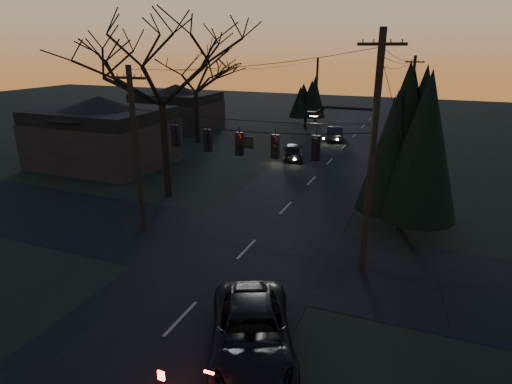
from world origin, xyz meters
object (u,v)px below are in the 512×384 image
at_px(utility_pole_left, 143,230).
at_px(sedan_oncoming_b, 335,133).
at_px(utility_pole_far_l, 315,123).
at_px(evergreen_right, 409,148).
at_px(sedan_oncoming_a, 293,151).
at_px(bare_tree_left, 159,65).
at_px(utility_pole_right, 362,271).
at_px(suv_near, 252,334).
at_px(utility_pole_far_r, 406,143).

relative_size(utility_pole_left, sedan_oncoming_b, 1.94).
bearing_deg(utility_pole_far_l, evergreen_right, -67.56).
relative_size(utility_pole_far_l, sedan_oncoming_a, 1.94).
height_order(utility_pole_left, bare_tree_left, bare_tree_left).
bearing_deg(sedan_oncoming_a, utility_pole_right, 99.46).
relative_size(utility_pole_far_l, evergreen_right, 1.04).
height_order(evergreen_right, suv_near, evergreen_right).
relative_size(utility_pole_far_r, sedan_oncoming_b, 1.94).
xyz_separation_m(bare_tree_left, suv_near, (10.93, -11.98, -7.50)).
relative_size(utility_pole_right, utility_pole_far_r, 1.18).
relative_size(bare_tree_left, suv_near, 2.15).
relative_size(utility_pole_left, utility_pole_far_r, 1.00).
xyz_separation_m(utility_pole_far_r, suv_near, (-2.41, -34.75, 0.77)).
bearing_deg(sedan_oncoming_a, evergreen_right, 111.95).
distance_m(utility_pole_far_l, evergreen_right, 33.50).
xyz_separation_m(utility_pole_left, evergreen_right, (12.67, 5.31, 4.45)).
relative_size(utility_pole_far_l, suv_near, 1.45).
distance_m(utility_pole_left, evergreen_right, 14.45).
xyz_separation_m(evergreen_right, sedan_oncoming_b, (-8.14, 21.44, -3.73)).
relative_size(utility_pole_right, bare_tree_left, 0.85).
bearing_deg(sedan_oncoming_b, suv_near, 88.83).
bearing_deg(suv_near, utility_pole_far_r, 61.51).
bearing_deg(bare_tree_left, sedan_oncoming_a, 69.44).
distance_m(suv_near, sedan_oncoming_b, 33.81).
xyz_separation_m(utility_pole_far_r, evergreen_right, (1.17, -22.69, 4.45)).
xyz_separation_m(suv_near, sedan_oncoming_b, (-4.55, 33.50, -0.04)).
height_order(utility_pole_far_l, evergreen_right, evergreen_right).
height_order(utility_pole_left, sedan_oncoming_b, utility_pole_left).
xyz_separation_m(utility_pole_right, suv_near, (-2.41, -6.75, 0.77)).
bearing_deg(utility_pole_far_l, utility_pole_left, -90.00).
relative_size(utility_pole_left, utility_pole_far_l, 1.06).
relative_size(utility_pole_left, sedan_oncoming_a, 2.06).
distance_m(utility_pole_far_r, utility_pole_far_l, 14.01).
bearing_deg(suv_near, sedan_oncoming_b, 73.22).
xyz_separation_m(utility_pole_left, suv_near, (9.09, -6.75, 0.77)).
height_order(utility_pole_far_r, sedan_oncoming_a, utility_pole_far_r).
relative_size(evergreen_right, suv_near, 1.40).
height_order(utility_pole_left, sedan_oncoming_a, utility_pole_left).
relative_size(utility_pole_far_r, suv_near, 1.54).
bearing_deg(utility_pole_far_r, utility_pole_left, -112.33).
bearing_deg(utility_pole_far_r, bare_tree_left, -120.37).
bearing_deg(sedan_oncoming_a, sedan_oncoming_b, -117.58).
height_order(utility_pole_far_r, utility_pole_far_l, utility_pole_far_r).
bearing_deg(suv_near, utility_pole_left, 118.89).
relative_size(utility_pole_left, suv_near, 1.54).
bearing_deg(evergreen_right, utility_pole_right, -102.46).
height_order(utility_pole_far_l, sedan_oncoming_b, utility_pole_far_l).
relative_size(utility_pole_right, sedan_oncoming_a, 2.42).
bearing_deg(utility_pole_far_r, suv_near, -93.97).
bearing_deg(utility_pole_left, utility_pole_far_r, 67.67).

